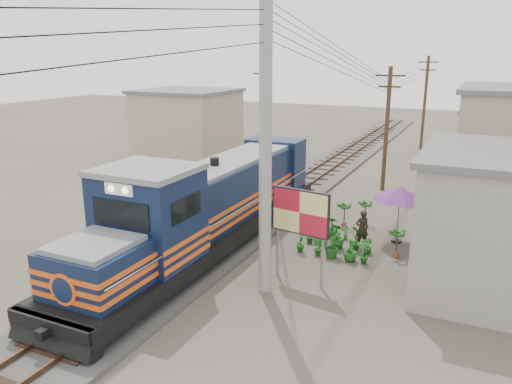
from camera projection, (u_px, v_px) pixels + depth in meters
The scene contains 15 objects.
ground at pixel (185, 266), 18.65m from camera, with size 120.00×120.00×0.00m, color #473F35.
ballast at pixel (285, 197), 27.35m from camera, with size 3.60×70.00×0.16m, color #595651.
track at pixel (285, 194), 27.30m from camera, with size 1.15×70.00×0.12m.
locomotive at pixel (208, 208), 19.74m from camera, with size 3.01×16.39×4.06m.
utility_pole_main at pixel (265, 143), 15.44m from camera, with size 0.40×0.40×10.00m.
wooden_pole_mid at pixel (387, 127), 28.03m from camera, with size 1.60×0.24×7.00m.
wooden_pole_far at pixel (425, 101), 40.04m from camera, with size 1.60×0.24×7.50m.
wooden_pole_left at pixel (262, 112), 35.40m from camera, with size 1.60×0.24×7.00m.
power_lines at pixel (273, 56), 24.08m from camera, with size 9.65×19.00×3.30m.
shophouse_back at pixel (509, 141), 32.77m from camera, with size 6.30×6.30×4.20m.
shophouse_left at pixel (188, 126), 35.99m from camera, with size 6.30×6.30×5.20m.
billboard at pixel (300, 215), 16.76m from camera, with size 2.14×0.47×3.32m.
market_umbrella at pixel (400, 194), 20.46m from camera, with size 2.88×2.88×2.42m.
vendor at pixel (362, 229), 20.32m from camera, with size 0.57×0.37×1.57m, color black.
plant_nursery at pixel (331, 235), 20.43m from camera, with size 3.35×3.24×1.11m.
Camera 1 is at (9.73, -14.46, 7.69)m, focal length 35.00 mm.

